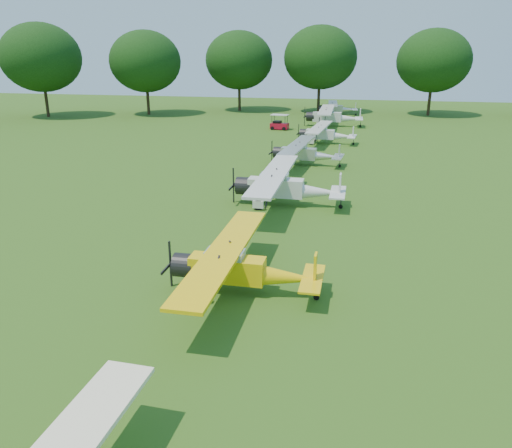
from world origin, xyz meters
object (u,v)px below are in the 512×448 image
(aircraft_3, at_px, (284,185))
(aircraft_4, at_px, (304,152))
(aircraft_7, at_px, (336,107))
(golf_cart, at_px, (279,125))
(aircraft_5, at_px, (325,133))
(aircraft_6, at_px, (331,115))
(aircraft_2, at_px, (239,266))

(aircraft_3, distance_m, aircraft_4, 11.77)
(aircraft_7, relative_size, golf_cart, 4.22)
(aircraft_5, relative_size, aircraft_6, 0.81)
(aircraft_2, height_order, aircraft_5, aircraft_2)
(aircraft_5, bearing_deg, golf_cart, 129.86)
(aircraft_2, xyz_separation_m, aircraft_7, (0.19, 59.78, -0.04))
(aircraft_5, bearing_deg, aircraft_2, -86.68)
(aircraft_3, height_order, golf_cart, aircraft_3)
(aircraft_4, height_order, golf_cart, aircraft_4)
(golf_cart, bearing_deg, aircraft_3, -73.42)
(aircraft_7, height_order, golf_cart, aircraft_7)
(aircraft_4, bearing_deg, golf_cart, 109.62)
(aircraft_2, distance_m, aircraft_5, 34.63)
(aircraft_7, bearing_deg, aircraft_2, -94.31)
(aircraft_3, distance_m, golf_cart, 31.69)
(aircraft_2, xyz_separation_m, aircraft_5, (0.52, 34.63, -0.03))
(aircraft_7, bearing_deg, golf_cart, -113.77)
(aircraft_4, relative_size, aircraft_7, 1.02)
(aircraft_3, bearing_deg, aircraft_5, 87.81)
(aircraft_2, bearing_deg, aircraft_4, 90.53)
(aircraft_7, bearing_deg, aircraft_4, -94.94)
(aircraft_5, distance_m, golf_cart, 10.67)
(aircraft_5, xyz_separation_m, golf_cart, (-6.21, 8.65, -0.50))
(aircraft_6, distance_m, aircraft_7, 12.37)
(aircraft_5, bearing_deg, aircraft_4, -90.26)
(aircraft_3, distance_m, aircraft_6, 35.33)
(golf_cart, bearing_deg, aircraft_4, -68.06)
(aircraft_5, height_order, golf_cart, aircraft_5)
(aircraft_3, xyz_separation_m, aircraft_6, (0.44, 35.32, 0.07))
(aircraft_4, relative_size, aircraft_6, 0.82)
(aircraft_2, xyz_separation_m, aircraft_4, (-0.32, 23.85, -0.02))
(golf_cart, bearing_deg, aircraft_5, -47.86)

